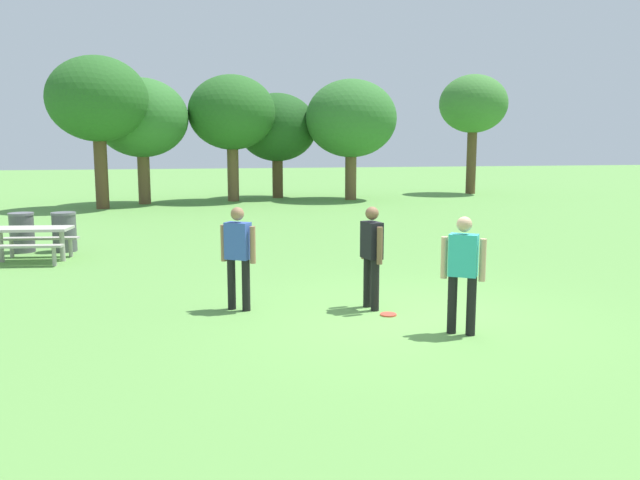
# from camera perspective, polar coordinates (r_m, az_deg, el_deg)

# --- Properties ---
(ground_plane) EXTENTS (120.00, 120.00, 0.00)m
(ground_plane) POSITION_cam_1_polar(r_m,az_deg,el_deg) (9.86, 7.50, -6.83)
(ground_plane) COLOR #609947
(person_thrower) EXTENTS (0.52, 0.40, 1.64)m
(person_thrower) POSITION_cam_1_polar(r_m,az_deg,el_deg) (8.92, 12.66, -2.40)
(person_thrower) COLOR black
(person_thrower) RESTS_ON ground
(person_catcher) EXTENTS (0.52, 0.40, 1.64)m
(person_catcher) POSITION_cam_1_polar(r_m,az_deg,el_deg) (10.06, -7.34, -1.02)
(person_catcher) COLOR black
(person_catcher) RESTS_ON ground
(person_bystander) EXTENTS (0.29, 0.60, 1.64)m
(person_bystander) POSITION_cam_1_polar(r_m,az_deg,el_deg) (10.09, 4.64, -0.95)
(person_bystander) COLOR black
(person_bystander) RESTS_ON ground
(frisbee) EXTENTS (0.25, 0.25, 0.03)m
(frisbee) POSITION_cam_1_polar(r_m,az_deg,el_deg) (9.92, 6.13, -6.64)
(frisbee) COLOR #E04733
(frisbee) RESTS_ON ground
(picnic_table_near) EXTENTS (1.88, 1.65, 0.77)m
(picnic_table_near) POSITION_cam_1_polar(r_m,az_deg,el_deg) (15.57, -24.42, 0.27)
(picnic_table_near) COLOR #B2ADA3
(picnic_table_near) RESTS_ON ground
(trash_can_beside_table) EXTENTS (0.59, 0.59, 0.96)m
(trash_can_beside_table) POSITION_cam_1_polar(r_m,az_deg,el_deg) (17.07, -25.10, 0.62)
(trash_can_beside_table) COLOR #515156
(trash_can_beside_table) RESTS_ON ground
(trash_can_further_along) EXTENTS (0.59, 0.59, 0.96)m
(trash_can_further_along) POSITION_cam_1_polar(r_m,az_deg,el_deg) (16.77, -21.89, 0.69)
(trash_can_further_along) COLOR #515156
(trash_can_further_along) RESTS_ON ground
(tree_tall_left) EXTENTS (3.96, 3.96, 6.05)m
(tree_tall_left) POSITION_cam_1_polar(r_m,az_deg,el_deg) (27.31, -19.27, 11.73)
(tree_tall_left) COLOR brown
(tree_tall_left) RESTS_ON ground
(tree_broad_center) EXTENTS (3.98, 3.98, 5.41)m
(tree_broad_center) POSITION_cam_1_polar(r_m,az_deg,el_deg) (28.90, -15.67, 10.43)
(tree_broad_center) COLOR brown
(tree_broad_center) RESTS_ON ground
(tree_far_right) EXTENTS (3.94, 3.94, 5.68)m
(tree_far_right) POSITION_cam_1_polar(r_m,az_deg,el_deg) (29.54, -7.89, 11.17)
(tree_far_right) COLOR brown
(tree_far_right) RESTS_ON ground
(tree_slender_mid) EXTENTS (3.82, 3.82, 5.02)m
(tree_slender_mid) POSITION_cam_1_polar(r_m,az_deg,el_deg) (31.18, -3.85, 9.97)
(tree_slender_mid) COLOR brown
(tree_slender_mid) RESTS_ON ground
(tree_back_left) EXTENTS (4.21, 4.21, 5.56)m
(tree_back_left) POSITION_cam_1_polar(r_m,az_deg,el_deg) (30.06, 2.80, 10.76)
(tree_back_left) COLOR brown
(tree_back_left) RESTS_ON ground
(tree_back_right) EXTENTS (3.51, 3.51, 6.15)m
(tree_back_right) POSITION_cam_1_polar(r_m,az_deg,el_deg) (34.65, 13.55, 11.65)
(tree_back_right) COLOR brown
(tree_back_right) RESTS_ON ground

